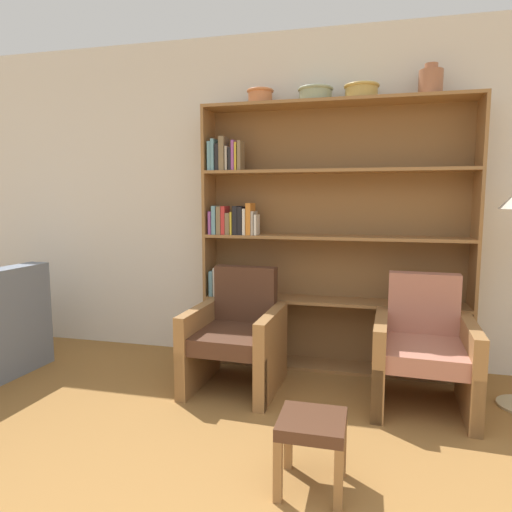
# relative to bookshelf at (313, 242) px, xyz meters

# --- Properties ---
(wall_back) EXTENTS (12.00, 0.06, 2.75)m
(wall_back) POSITION_rel_bookshelf_xyz_m (0.16, 0.16, 0.34)
(wall_back) COLOR silver
(wall_back) RESTS_ON ground
(bookshelf) EXTENTS (2.13, 0.30, 2.14)m
(bookshelf) POSITION_rel_bookshelf_xyz_m (0.00, 0.00, 0.00)
(bookshelf) COLOR olive
(bookshelf) RESTS_ON ground
(bowl_olive) EXTENTS (0.22, 0.22, 0.12)m
(bowl_olive) POSITION_rel_bookshelf_xyz_m (-0.44, -0.03, 1.17)
(bowl_olive) COLOR #C67547
(bowl_olive) RESTS_ON bookshelf
(bowl_cream) EXTENTS (0.28, 0.28, 0.11)m
(bowl_cream) POSITION_rel_bookshelf_xyz_m (0.01, -0.03, 1.16)
(bowl_cream) COLOR gray
(bowl_cream) RESTS_ON bookshelf
(bowl_slate) EXTENTS (0.27, 0.27, 0.11)m
(bowl_slate) POSITION_rel_bookshelf_xyz_m (0.36, -0.03, 1.16)
(bowl_slate) COLOR tan
(bowl_slate) RESTS_ON bookshelf
(vase_tall) EXTENTS (0.17, 0.17, 0.23)m
(vase_tall) POSITION_rel_bookshelf_xyz_m (0.85, -0.03, 1.20)
(vase_tall) COLOR #A36647
(vase_tall) RESTS_ON bookshelf
(armchair_leather) EXTENTS (0.67, 0.70, 0.87)m
(armchair_leather) POSITION_rel_bookshelf_xyz_m (-0.48, -0.57, -0.66)
(armchair_leather) COLOR olive
(armchair_leather) RESTS_ON ground
(armchair_cushioned) EXTENTS (0.67, 0.71, 0.87)m
(armchair_cushioned) POSITION_rel_bookshelf_xyz_m (0.82, -0.57, -0.66)
(armchair_cushioned) COLOR olive
(armchair_cushioned) RESTS_ON ground
(footstool) EXTENTS (0.31, 0.31, 0.36)m
(footstool) POSITION_rel_bookshelf_xyz_m (0.21, -1.66, -0.76)
(footstool) COLOR olive
(footstool) RESTS_ON ground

